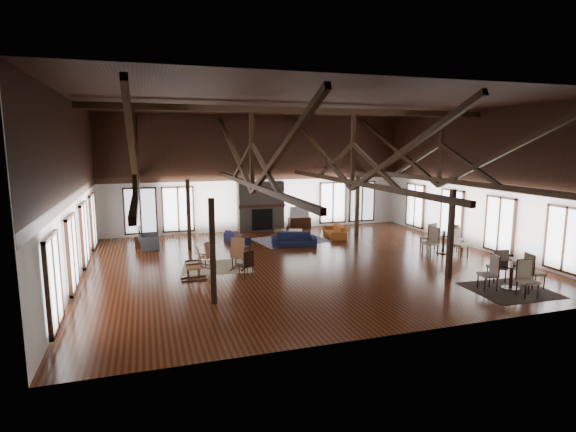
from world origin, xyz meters
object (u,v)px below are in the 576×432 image
object	(u,v)px
sofa_navy_left	(237,237)
coffee_table	(288,231)
cafe_table_far	(444,240)
tv_console	(300,223)
armchair	(148,242)
cafe_table_near	(512,272)
sofa_orange	(335,231)
sofa_navy_front	(294,240)

from	to	relation	value
sofa_navy_left	coffee_table	xyz separation A→B (m)	(2.41, -0.33, 0.20)
cafe_table_far	tv_console	bearing A→B (deg)	118.61
armchair	cafe_table_near	distance (m)	14.17
sofa_navy_left	cafe_table_far	distance (m)	9.15
cafe_table_far	sofa_orange	bearing A→B (deg)	123.72
tv_console	coffee_table	bearing A→B (deg)	-119.00
sofa_orange	cafe_table_near	xyz separation A→B (m)	(2.05, -9.16, 0.26)
tv_console	sofa_orange	bearing A→B (deg)	-71.25
armchair	sofa_orange	bearing A→B (deg)	-90.03
armchair	cafe_table_far	size ratio (longest dim) A/B	0.44
cafe_table_near	sofa_orange	bearing A→B (deg)	102.61
sofa_orange	cafe_table_near	size ratio (longest dim) A/B	0.92
armchair	tv_console	xyz separation A→B (m)	(7.89, 2.70, -0.02)
armchair	sofa_navy_front	bearing A→B (deg)	-102.03
coffee_table	sofa_navy_front	bearing A→B (deg)	-76.75
sofa_navy_left	cafe_table_far	xyz separation A→B (m)	(7.86, -4.67, 0.32)
sofa_navy_front	armchair	size ratio (longest dim) A/B	2.03
sofa_navy_left	sofa_orange	xyz separation A→B (m)	(4.86, -0.18, 0.04)
coffee_table	tv_console	world-z (taller)	tv_console
coffee_table	armchair	bearing A→B (deg)	-162.74
sofa_orange	cafe_table_far	distance (m)	5.40
sofa_orange	cafe_table_far	world-z (taller)	cafe_table_far
sofa_navy_left	cafe_table_far	world-z (taller)	cafe_table_far
armchair	cafe_table_near	size ratio (longest dim) A/B	0.46
sofa_navy_left	tv_console	bearing A→B (deg)	-69.40
sofa_navy_front	sofa_navy_left	xyz separation A→B (m)	(-2.30, 1.51, -0.04)
sofa_navy_left	armchair	size ratio (longest dim) A/B	1.74
coffee_table	cafe_table_near	size ratio (longest dim) A/B	0.68
sofa_navy_front	coffee_table	distance (m)	1.20
sofa_navy_front	cafe_table_near	world-z (taller)	cafe_table_near
sofa_orange	coffee_table	world-z (taller)	sofa_orange
sofa_orange	armchair	bearing A→B (deg)	-80.12
coffee_table	tv_console	distance (m)	3.21
sofa_navy_left	tv_console	distance (m)	4.67
cafe_table_far	tv_console	xyz separation A→B (m)	(-3.90, 7.15, -0.28)
cafe_table_far	tv_console	distance (m)	8.15
sofa_orange	coffee_table	size ratio (longest dim) A/B	1.35
sofa_navy_front	tv_console	world-z (taller)	tv_console
sofa_navy_front	sofa_navy_left	size ratio (longest dim) A/B	1.17
sofa_navy_left	coffee_table	size ratio (longest dim) A/B	1.17
sofa_navy_front	coffee_table	xyz separation A→B (m)	(0.10, 1.19, 0.16)
sofa_navy_front	tv_console	size ratio (longest dim) A/B	1.69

